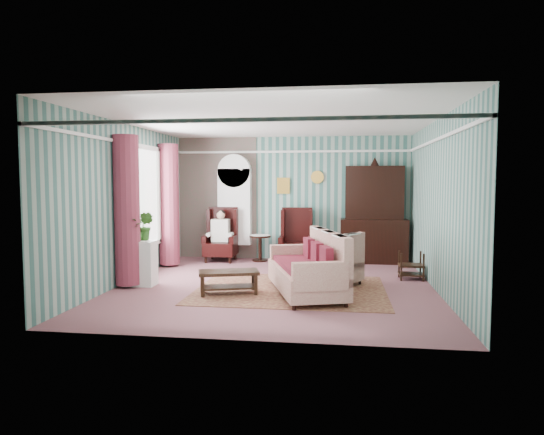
# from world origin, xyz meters

# --- Properties ---
(floor) EXTENTS (6.00, 6.00, 0.00)m
(floor) POSITION_xyz_m (0.00, 0.00, 0.00)
(floor) COLOR #844D54
(floor) RESTS_ON ground
(room_shell) EXTENTS (5.53, 6.02, 2.91)m
(room_shell) POSITION_xyz_m (-0.62, 0.18, 2.01)
(room_shell) COLOR #3B6B62
(room_shell) RESTS_ON ground
(bookcase) EXTENTS (0.80, 0.28, 2.24)m
(bookcase) POSITION_xyz_m (-1.35, 2.84, 1.12)
(bookcase) COLOR white
(bookcase) RESTS_ON floor
(dresser_hutch) EXTENTS (1.50, 0.56, 2.36)m
(dresser_hutch) POSITION_xyz_m (1.90, 2.72, 1.18)
(dresser_hutch) COLOR black
(dresser_hutch) RESTS_ON floor
(wingback_left) EXTENTS (0.76, 0.80, 1.25)m
(wingback_left) POSITION_xyz_m (-1.60, 2.45, 0.62)
(wingback_left) COLOR black
(wingback_left) RESTS_ON floor
(wingback_right) EXTENTS (0.76, 0.80, 1.25)m
(wingback_right) POSITION_xyz_m (0.15, 2.45, 0.62)
(wingback_right) COLOR black
(wingback_right) RESTS_ON floor
(seated_woman) EXTENTS (0.44, 0.40, 1.18)m
(seated_woman) POSITION_xyz_m (-1.60, 2.45, 0.59)
(seated_woman) COLOR white
(seated_woman) RESTS_ON floor
(round_side_table) EXTENTS (0.50, 0.50, 0.60)m
(round_side_table) POSITION_xyz_m (-0.70, 2.60, 0.30)
(round_side_table) COLOR black
(round_side_table) RESTS_ON floor
(nest_table) EXTENTS (0.45, 0.38, 0.54)m
(nest_table) POSITION_xyz_m (2.47, 0.90, 0.27)
(nest_table) COLOR black
(nest_table) RESTS_ON floor
(plant_stand) EXTENTS (0.55, 0.35, 0.80)m
(plant_stand) POSITION_xyz_m (-2.40, -0.30, 0.40)
(plant_stand) COLOR white
(plant_stand) RESTS_ON floor
(rug) EXTENTS (3.20, 2.60, 0.01)m
(rug) POSITION_xyz_m (0.30, -0.30, 0.01)
(rug) COLOR #44161B
(rug) RESTS_ON floor
(sofa) EXTENTS (1.52, 2.28, 1.10)m
(sofa) POSITION_xyz_m (0.58, -0.60, 0.55)
(sofa) COLOR beige
(sofa) RESTS_ON floor
(floral_armchair) EXTENTS (1.16, 1.14, 0.97)m
(floral_armchair) POSITION_xyz_m (1.08, 0.20, 0.48)
(floral_armchair) COLOR beige
(floral_armchair) RESTS_ON floor
(coffee_table) EXTENTS (1.07, 0.74, 0.39)m
(coffee_table) POSITION_xyz_m (-0.68, -0.74, 0.19)
(coffee_table) COLOR black
(coffee_table) RESTS_ON floor
(potted_plant_a) EXTENTS (0.47, 0.44, 0.42)m
(potted_plant_a) POSITION_xyz_m (-2.44, -0.44, 1.01)
(potted_plant_a) COLOR #1C561B
(potted_plant_a) RESTS_ON plant_stand
(potted_plant_b) EXTENTS (0.32, 0.28, 0.51)m
(potted_plant_b) POSITION_xyz_m (-2.32, -0.19, 1.06)
(potted_plant_b) COLOR #174916
(potted_plant_b) RESTS_ON plant_stand
(potted_plant_c) EXTENTS (0.22, 0.22, 0.39)m
(potted_plant_c) POSITION_xyz_m (-2.45, -0.27, 0.99)
(potted_plant_c) COLOR #1D4F18
(potted_plant_c) RESTS_ON plant_stand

